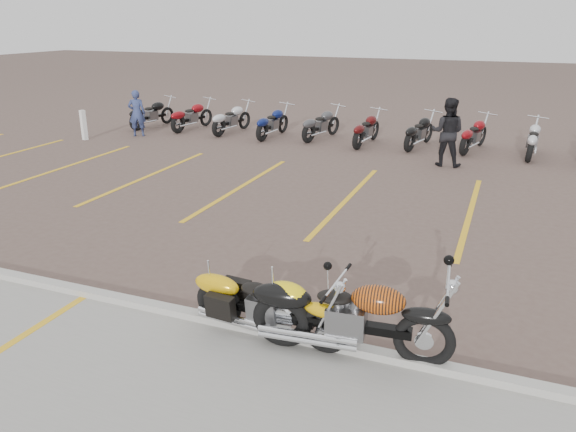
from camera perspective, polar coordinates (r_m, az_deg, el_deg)
name	(u,v)px	position (r m, az deg, el deg)	size (l,w,h in m)	color
ground	(280,268)	(9.38, -0.79, -5.28)	(100.00, 100.00, 0.00)	brown
curb	(224,322)	(7.75, -6.55, -10.63)	(60.00, 0.18, 0.12)	#ADAAA3
parking_stripes	(347,199)	(12.91, 6.02, 1.71)	(38.00, 5.50, 0.01)	gold
yellow_cruiser	(266,307)	(7.27, -2.24, -9.18)	(2.18, 0.38, 0.90)	black
flame_cruiser	(346,319)	(6.91, 5.90, -10.36)	(2.48, 0.44, 1.02)	black
person_a	(137,113)	(20.41, -15.10, 10.05)	(0.58, 0.38, 1.59)	navy
person_b	(447,132)	(16.23, 15.88, 8.19)	(0.92, 0.71, 1.89)	black
bollard	(84,125)	(20.35, -20.04, 8.67)	(0.15, 0.15, 1.00)	white
bg_bike_row	(344,125)	(18.95, 5.66, 9.17)	(15.79, 2.07, 1.10)	black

